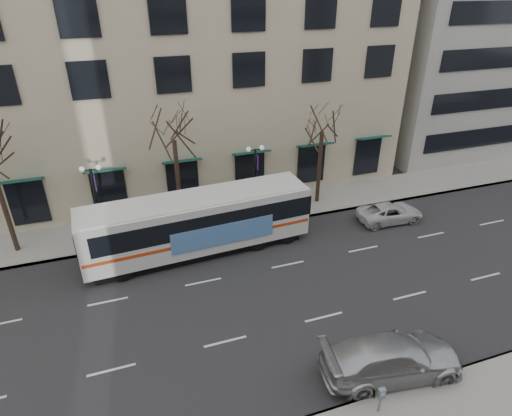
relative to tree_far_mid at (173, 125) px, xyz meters
name	(u,v)px	position (x,y,z in m)	size (l,w,h in m)	color
ground	(213,309)	(0.00, -8.80, -6.91)	(160.00, 160.00, 0.00)	black
sidewalk_far	(252,211)	(5.00, 0.20, -6.83)	(80.00, 4.00, 0.15)	gray
building_hotel	(115,17)	(-2.00, 12.20, 5.09)	(40.00, 20.00, 24.00)	#B7A98C
tree_far_mid	(173,125)	(0.00, 0.00, 0.00)	(3.60, 3.60, 8.55)	black
tree_far_right	(323,118)	(10.00, 0.00, -0.48)	(3.60, 3.60, 8.06)	black
lamp_post_left	(97,201)	(-4.99, -0.60, -3.96)	(1.22, 0.45, 5.21)	black
lamp_post_right	(255,178)	(5.01, -0.60, -3.96)	(1.22, 0.45, 5.21)	black
city_bus	(199,222)	(0.57, -3.39, -4.92)	(13.55, 3.72, 3.63)	silver
silver_car	(392,358)	(6.10, -15.00, -6.04)	(2.42, 5.95, 1.73)	#B2B4BB
white_pickup	(390,213)	(13.51, -4.00, -6.28)	(2.06, 4.48, 1.24)	silver
pay_station	(381,395)	(4.55, -16.51, -5.88)	(0.27, 0.19, 1.22)	gray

